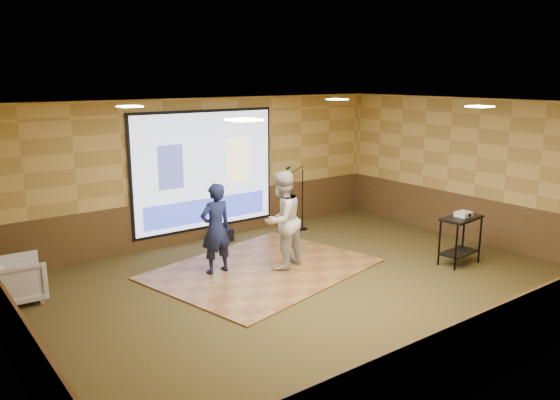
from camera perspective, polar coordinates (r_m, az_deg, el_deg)
ground at (r=9.23m, az=2.99°, el=-9.05°), size 9.00×9.00×0.00m
room_shell at (r=8.67m, az=3.15°, el=3.90°), size 9.04×7.04×3.02m
wainscot_back at (r=11.83m, az=-7.77°, el=-1.77°), size 9.00×0.04×0.95m
wainscot_front at (r=6.96m, az=22.13°, el=-13.39°), size 9.00×0.04×0.95m
wainscot_left at (r=7.29m, az=-26.02°, el=-12.57°), size 0.04×7.00×0.95m
wainscot_right at (r=12.30m, az=19.34°, el=-1.83°), size 0.04×7.00×0.95m
projector_screen at (r=11.58m, az=-7.82°, el=2.97°), size 3.32×0.06×2.52m
downlight_nw at (r=9.01m, az=-15.42°, el=9.41°), size 0.32×0.32×0.02m
downlight_ne at (r=11.38m, az=5.99°, el=10.42°), size 0.32×0.32×0.02m
downlight_sw at (r=6.06m, az=-3.78°, el=8.36°), size 0.32×0.32×0.02m
downlight_se at (r=9.22m, az=20.16°, el=9.16°), size 0.32×0.32×0.02m
dance_floor at (r=9.99m, az=-1.82°, el=-7.21°), size 4.30×3.62×0.03m
player_left at (r=9.61m, az=-6.73°, el=-2.97°), size 0.60×0.40×1.61m
player_right at (r=9.77m, az=0.18°, el=-2.11°), size 1.03×0.90×1.78m
av_table at (r=10.64m, az=18.35°, el=-3.16°), size 0.86×0.45×0.91m
projector at (r=10.61m, az=18.63°, el=-1.39°), size 0.29×0.24×0.09m
mic_stand at (r=12.38m, az=2.15°, el=-0.92°), size 0.59×0.24×1.50m
banquet_chair at (r=9.45m, az=-25.71°, el=-7.55°), size 0.82×0.79×0.70m
duffel_bag at (r=11.69m, az=-6.06°, el=-3.65°), size 0.46×0.34×0.27m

